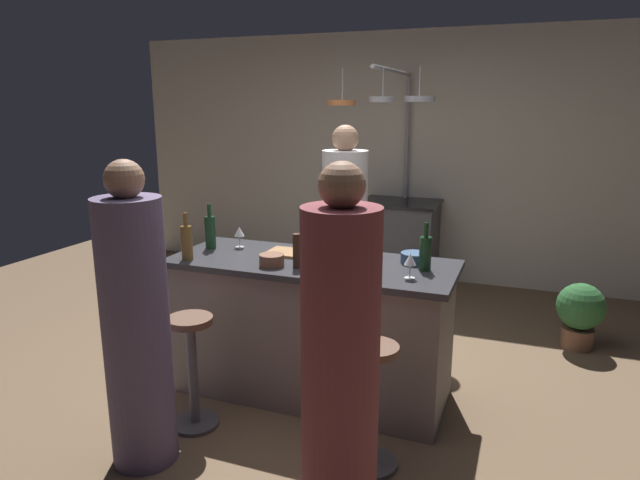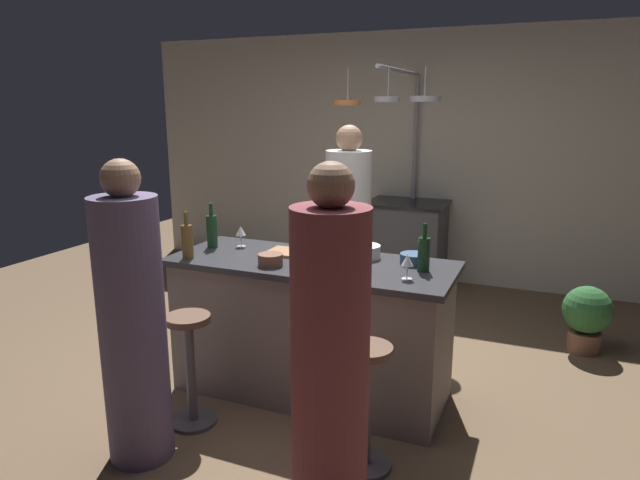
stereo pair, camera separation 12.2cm
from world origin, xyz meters
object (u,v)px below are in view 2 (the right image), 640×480
object	(u,v)px
wine_bottle_green	(212,230)
wine_bottle_white	(359,253)
wine_bottle_red	(424,253)
potted_plant	(587,315)
wine_glass_by_chef	(407,261)
guest_right	(330,362)
guest_left	(133,326)
wine_bottle_amber	(187,241)
mixing_bowl_wooden	(270,260)
stove_range	(406,244)
pepper_mill	(295,251)
wine_glass_near_right_guest	(311,248)
wine_glass_near_left_guest	(241,232)
bar_stool_left	(190,365)
mixing_bowl_ceramic	(364,252)
bar_stool_right	(366,401)
wine_bottle_rose	(335,233)
cutting_board	(292,253)
mixing_bowl_blue	(414,259)
chef	(348,241)

from	to	relation	value
wine_bottle_green	wine_bottle_white	bearing A→B (deg)	-10.69
wine_bottle_red	potted_plant	bearing A→B (deg)	53.57
wine_bottle_white	wine_glass_by_chef	bearing A→B (deg)	2.02
guest_right	guest_left	bearing A→B (deg)	178.82
wine_bottle_amber	mixing_bowl_wooden	distance (m)	0.57
mixing_bowl_wooden	wine_bottle_amber	bearing A→B (deg)	-174.32
wine_bottle_white	mixing_bowl_wooden	bearing A→B (deg)	-176.43
stove_range	pepper_mill	xyz separation A→B (m)	(-0.02, -2.63, 0.56)
guest_right	potted_plant	size ratio (longest dim) A/B	3.14
wine_glass_near_right_guest	potted_plant	bearing A→B (deg)	41.39
wine_glass_by_chef	wine_glass_near_left_guest	xyz separation A→B (m)	(-1.24, 0.29, 0.00)
wine_bottle_red	wine_glass_by_chef	distance (m)	0.21
bar_stool_left	mixing_bowl_ceramic	world-z (taller)	mixing_bowl_ceramic
bar_stool_right	wine_glass_near_left_guest	size ratio (longest dim) A/B	4.66
wine_bottle_white	potted_plant	bearing A→B (deg)	49.56
potted_plant	wine_glass_near_right_guest	bearing A→B (deg)	-138.61
stove_range	wine_bottle_white	bearing A→B (deg)	-81.94
bar_stool_right	bar_stool_left	xyz separation A→B (m)	(-1.08, 0.00, 0.00)
stove_range	potted_plant	distance (m)	2.00
wine_bottle_white	wine_bottle_rose	bearing A→B (deg)	126.54
cutting_board	wine_bottle_white	bearing A→B (deg)	-25.20
stove_range	bar_stool_right	xyz separation A→B (m)	(0.58, -3.07, -0.07)
bar_stool_right	pepper_mill	xyz separation A→B (m)	(-0.60, 0.44, 0.63)
potted_plant	bar_stool_left	bearing A→B (deg)	-137.46
potted_plant	mixing_bowl_ceramic	distance (m)	1.94
wine_glass_near_right_guest	mixing_bowl_blue	size ratio (longest dim) A/B	0.88
wine_glass_near_left_guest	pepper_mill	bearing A→B (deg)	-29.38
wine_bottle_red	wine_glass_by_chef	world-z (taller)	wine_bottle_red
potted_plant	wine_glass_near_left_guest	xyz separation A→B (m)	(-2.27, -1.25, 0.71)
bar_stool_right	wine_glass_by_chef	distance (m)	0.79
mixing_bowl_blue	mixing_bowl_wooden	bearing A→B (deg)	-154.84
bar_stool_right	cutting_board	bearing A→B (deg)	136.57
wine_bottle_amber	mixing_bowl_wooden	xyz separation A→B (m)	(0.56, 0.06, -0.08)
wine_bottle_red	wine_glass_by_chef	xyz separation A→B (m)	(-0.05, -0.20, -0.00)
potted_plant	pepper_mill	size ratio (longest dim) A/B	2.48
wine_bottle_white	pepper_mill	bearing A→B (deg)	-177.35
bar_stool_left	guest_right	bearing A→B (deg)	-20.65
wine_bottle_rose	mixing_bowl_wooden	bearing A→B (deg)	-119.40
mixing_bowl_blue	stove_range	bearing A→B (deg)	105.07
guest_right	guest_left	xyz separation A→B (m)	(-1.10, 0.02, -0.01)
bar_stool_right	mixing_bowl_blue	world-z (taller)	mixing_bowl_blue
potted_plant	mixing_bowl_blue	xyz separation A→B (m)	(-1.07, -1.21, 0.64)
cutting_board	wine_bottle_white	world-z (taller)	wine_bottle_white
mixing_bowl_wooden	wine_bottle_white	bearing A→B (deg)	3.57
chef	wine_bottle_green	size ratio (longest dim) A/B	5.59
mixing_bowl_ceramic	mixing_bowl_wooden	size ratio (longest dim) A/B	1.37
wine_bottle_red	wine_glass_near_right_guest	distance (m)	0.68
bar_stool_left	mixing_bowl_blue	distance (m)	1.48
guest_right	potted_plant	bearing A→B (deg)	64.34
wine_bottle_white	wine_glass_near_left_guest	size ratio (longest dim) A/B	2.25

